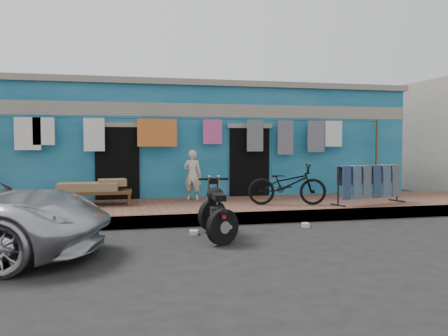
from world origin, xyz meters
TOP-DOWN VIEW (x-y plane):
  - ground at (0.00, 0.00)m, footprint 80.00×80.00m
  - sidewalk at (0.00, 3.00)m, footprint 28.00×3.00m
  - curb at (0.00, 1.55)m, footprint 28.00×0.10m
  - building at (-0.00, 6.99)m, footprint 12.20×5.20m
  - clothesline at (-0.23, 4.25)m, footprint 10.06×0.06m
  - seated_person at (-0.37, 3.88)m, footprint 0.54×0.46m
  - bicycle at (1.62, 2.47)m, footprint 1.89×1.06m
  - motorcycle at (-0.53, 0.31)m, footprint 0.80×1.68m
  - charpoy at (-2.69, 3.44)m, footprint 1.77×0.97m
  - jeans_rack at (3.58, 2.22)m, footprint 2.15×1.32m
  - litter_a at (-0.37, 1.20)m, footprint 0.22×0.20m
  - litter_b at (1.42, 0.92)m, footprint 0.15×0.19m
  - litter_c at (-0.89, 0.68)m, footprint 0.20×0.22m

SIDE VIEW (x-z plane):
  - ground at x=0.00m, z-range 0.00..0.00m
  - litter_a at x=-0.37m, z-range 0.00..0.08m
  - litter_c at x=-0.89m, z-range 0.00..0.08m
  - litter_b at x=1.42m, z-range 0.00..0.08m
  - sidewalk at x=0.00m, z-range 0.00..0.25m
  - curb at x=0.00m, z-range 0.00..0.25m
  - motorcycle at x=-0.53m, z-range 0.00..1.03m
  - charpoy at x=-2.69m, z-range 0.25..0.82m
  - jeans_rack at x=3.58m, z-range 0.25..1.19m
  - bicycle at x=1.62m, z-range 0.25..1.41m
  - seated_person at x=-0.37m, z-range 0.25..1.51m
  - building at x=0.00m, z-range 0.01..3.37m
  - clothesline at x=-0.23m, z-range 0.77..2.87m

